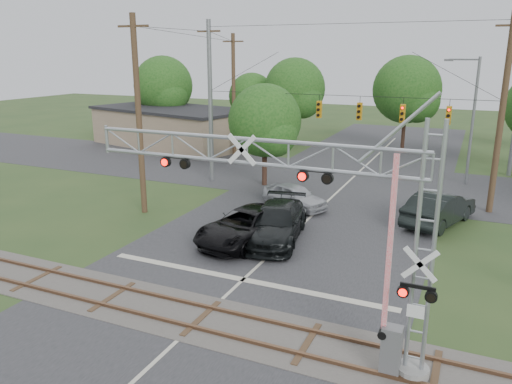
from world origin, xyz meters
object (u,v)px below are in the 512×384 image
at_px(car_dark, 276,223).
at_px(commercial_building, 173,126).
at_px(crossing_gantry, 309,211).
at_px(streetlight, 471,115).
at_px(sedan_silver, 295,196).
at_px(pickup_black, 247,226).
at_px(traffic_signal_span, 353,110).

relative_size(car_dark, commercial_building, 0.34).
bearing_deg(crossing_gantry, streetlight, 81.54).
relative_size(sedan_silver, streetlight, 0.49).
xyz_separation_m(crossing_gantry, commercial_building, (-24.49, 29.87, -2.79)).
height_order(pickup_black, sedan_silver, pickup_black).
relative_size(commercial_building, streetlight, 2.00).
xyz_separation_m(sedan_silver, commercial_building, (-18.93, 15.51, 1.18)).
xyz_separation_m(pickup_black, car_dark, (1.24, 0.86, 0.05)).
bearing_deg(car_dark, commercial_building, 123.33).
bearing_deg(crossing_gantry, car_dark, 117.39).
xyz_separation_m(crossing_gantry, sedan_silver, (-5.56, 14.36, -3.97)).
bearing_deg(sedan_silver, car_dark, -145.34).
distance_m(car_dark, commercial_building, 28.99).
bearing_deg(traffic_signal_span, car_dark, -98.48).
xyz_separation_m(traffic_signal_span, pickup_black, (-2.66, -10.39, -4.89)).
xyz_separation_m(commercial_building, streetlight, (28.20, -4.89, 3.11)).
distance_m(traffic_signal_span, car_dark, 10.79).
height_order(crossing_gantry, pickup_black, crossing_gantry).
height_order(traffic_signal_span, car_dark, traffic_signal_span).
distance_m(crossing_gantry, commercial_building, 38.73).
distance_m(commercial_building, streetlight, 28.79).
relative_size(crossing_gantry, traffic_signal_span, 0.59).
relative_size(traffic_signal_span, pickup_black, 3.16).
xyz_separation_m(crossing_gantry, traffic_signal_span, (-3.15, 18.36, 1.02)).
xyz_separation_m(pickup_black, sedan_silver, (0.26, 6.39, -0.10)).
bearing_deg(car_dark, pickup_black, -155.48).
bearing_deg(sedan_silver, crossing_gantry, -134.24).
bearing_deg(car_dark, crossing_gantry, -72.69).
distance_m(crossing_gantry, car_dark, 10.65).
bearing_deg(streetlight, sedan_silver, -131.10).
bearing_deg(crossing_gantry, commercial_building, 129.34).
bearing_deg(traffic_signal_span, crossing_gantry, -80.26).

